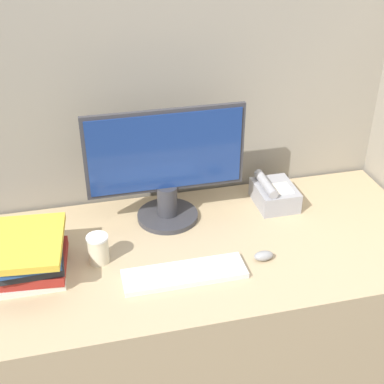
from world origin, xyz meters
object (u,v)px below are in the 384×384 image
Objects in this scene: mouse at (264,256)px; book_stack at (30,255)px; coffee_cup at (98,249)px; monitor at (166,169)px; desk_telephone at (274,194)px; keyboard at (184,274)px.

book_stack is at bearing 171.53° from mouse.
book_stack is (-0.22, -0.01, 0.02)m from coffee_cup.
mouse is at bearing -12.74° from coffee_cup.
mouse is (0.27, -0.34, -0.20)m from monitor.
desk_telephone reaches higher than coffee_cup.
coffee_cup is at bearing 167.26° from mouse.
mouse is 0.37m from desk_telephone.
mouse is 0.22× the size of book_stack.
monitor is at bearing 87.75° from keyboard.
book_stack is at bearing -177.58° from coffee_cup.
desk_telephone is (0.16, 0.33, 0.03)m from mouse.
mouse reaches higher than keyboard.
coffee_cup reaches higher than mouse.
desk_telephone is at bearing -0.17° from monitor.
keyboard is at bearing -28.78° from coffee_cup.
mouse is 0.66× the size of coffee_cup.
monitor is 3.08× the size of desk_telephone.
mouse is at bearing -50.96° from monitor.
coffee_cup is (-0.28, -0.21, -0.16)m from monitor.
coffee_cup is at bearing -163.76° from desk_telephone.
desk_telephone reaches higher than mouse.
keyboard is at bearing -141.64° from desk_telephone.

